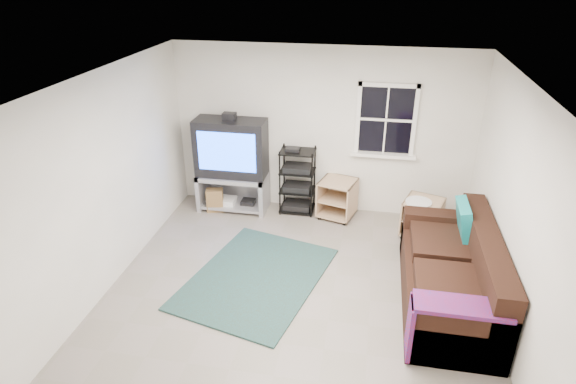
% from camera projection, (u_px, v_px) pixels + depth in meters
% --- Properties ---
extents(room, '(4.60, 4.62, 4.60)m').
position_uv_depth(room, '(386.00, 125.00, 7.13)').
color(room, slate).
rests_on(room, ground).
extents(tv_unit, '(1.10, 0.55, 1.61)m').
position_uv_depth(tv_unit, '(232.00, 158.00, 7.53)').
color(tv_unit, '#A1A2A9').
rests_on(tv_unit, ground).
extents(av_rack, '(0.54, 0.39, 1.08)m').
position_uv_depth(av_rack, '(297.00, 185.00, 7.62)').
color(av_rack, black).
rests_on(av_rack, ground).
extents(side_table_left, '(0.64, 0.64, 0.62)m').
position_uv_depth(side_table_left, '(338.00, 197.00, 7.55)').
color(side_table_left, tan).
rests_on(side_table_left, ground).
extents(side_table_right, '(0.66, 0.66, 0.60)m').
position_uv_depth(side_table_right, '(422.00, 215.00, 7.01)').
color(side_table_right, tan).
rests_on(side_table_right, ground).
extents(sofa, '(0.99, 2.24, 1.02)m').
position_uv_depth(sofa, '(452.00, 277.00, 5.60)').
color(sofa, black).
rests_on(sofa, ground).
extents(shag_rug, '(1.95, 2.36, 0.02)m').
position_uv_depth(shag_rug, '(256.00, 278.00, 6.17)').
color(shag_rug, black).
rests_on(shag_rug, ground).
extents(paper_bag, '(0.30, 0.23, 0.37)m').
position_uv_depth(paper_bag, '(215.00, 200.00, 7.75)').
color(paper_bag, olive).
rests_on(paper_bag, ground).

